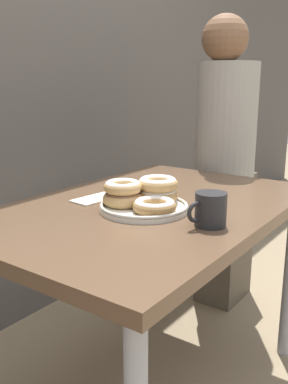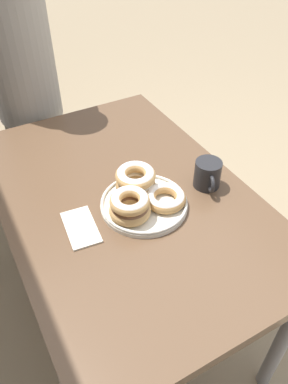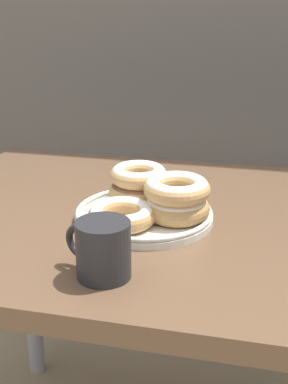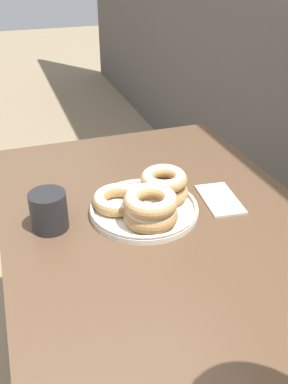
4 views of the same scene
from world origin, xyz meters
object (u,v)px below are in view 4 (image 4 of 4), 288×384
at_px(dining_table, 166,254).
at_px(donut_plate, 148,200).
at_px(napkin, 220,199).
at_px(coffee_mug, 49,210).

relative_size(dining_table, donut_plate, 4.04).
xyz_separation_m(donut_plate, napkin, (-0.00, 0.20, -0.04)).
bearing_deg(napkin, donut_plate, -90.00).
distance_m(donut_plate, napkin, 0.21).
bearing_deg(napkin, dining_table, -67.66).
xyz_separation_m(dining_table, coffee_mug, (-0.10, -0.26, 0.13)).
height_order(dining_table, coffee_mug, coffee_mug).
bearing_deg(donut_plate, napkin, 90.00).
bearing_deg(donut_plate, dining_table, 17.51).
bearing_deg(dining_table, napkin, 112.34).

